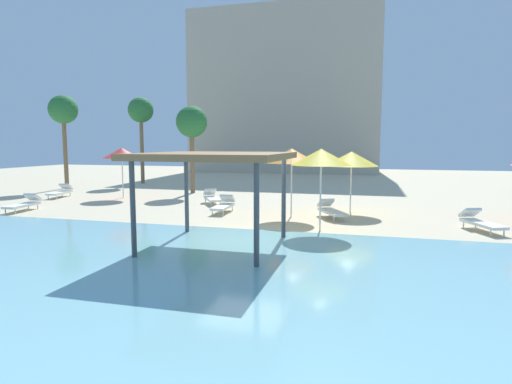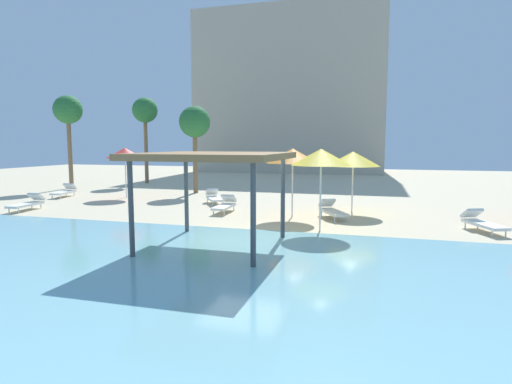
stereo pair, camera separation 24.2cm
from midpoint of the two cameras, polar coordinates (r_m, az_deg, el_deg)
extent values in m
plane|color=beige|center=(13.25, -1.19, -6.57)|extent=(80.00, 80.00, 0.00)
cube|color=#7AB7C1|center=(8.57, -11.92, -13.99)|extent=(44.00, 13.50, 0.04)
cylinder|color=#42474C|center=(14.33, -9.00, -0.41)|extent=(0.14, 0.14, 2.58)
cylinder|color=#42474C|center=(13.28, 4.20, -0.90)|extent=(0.14, 0.14, 2.58)
cylinder|color=#42474C|center=(11.42, -16.08, -2.36)|extent=(0.14, 0.14, 2.58)
cylinder|color=#42474C|center=(10.07, 0.30, -3.27)|extent=(0.14, 0.14, 2.58)
cube|color=olive|center=(12.04, -5.23, 4.92)|extent=(4.04, 4.04, 0.18)
cylinder|color=silver|center=(14.64, 9.23, -0.85)|extent=(0.06, 0.06, 2.29)
cone|color=yellow|center=(14.53, 9.33, 4.73)|extent=(2.05, 2.05, 0.56)
cylinder|color=silver|center=(18.92, 13.35, 0.36)|extent=(0.06, 0.06, 2.05)
cone|color=yellow|center=(18.83, 13.46, 4.42)|extent=(2.32, 2.32, 0.64)
cylinder|color=silver|center=(17.31, 5.37, 0.25)|extent=(0.06, 0.06, 2.23)
cone|color=orange|center=(17.21, 5.42, 4.94)|extent=(2.17, 2.17, 0.60)
cylinder|color=silver|center=(24.63, -17.06, 1.85)|extent=(0.06, 0.06, 2.23)
cone|color=red|center=(24.56, -17.17, 5.11)|extent=(2.08, 2.08, 0.57)
cylinder|color=white|center=(17.72, -3.98, -2.87)|extent=(0.05, 0.05, 0.22)
cylinder|color=white|center=(17.87, -5.45, -2.81)|extent=(0.05, 0.05, 0.22)
cylinder|color=white|center=(19.08, -2.68, -2.19)|extent=(0.05, 0.05, 0.22)
cylinder|color=white|center=(19.22, -4.05, -2.14)|extent=(0.05, 0.05, 0.22)
cube|color=white|center=(18.44, -4.02, -2.00)|extent=(0.67, 1.82, 0.10)
cube|color=white|center=(19.11, -3.36, -0.86)|extent=(0.62, 0.53, 0.40)
cylinder|color=white|center=(25.41, -24.86, -0.60)|extent=(0.05, 0.05, 0.22)
cylinder|color=white|center=(25.66, -25.79, -0.59)|extent=(0.05, 0.05, 0.22)
cylinder|color=white|center=(26.66, -23.31, -0.22)|extent=(0.05, 0.05, 0.22)
cylinder|color=white|center=(26.89, -24.21, -0.21)|extent=(0.05, 0.05, 0.22)
cube|color=white|center=(26.13, -24.54, -0.05)|extent=(0.92, 1.88, 0.10)
cube|color=white|center=(26.75, -23.79, 0.71)|extent=(0.68, 0.61, 0.40)
cylinder|color=white|center=(16.69, 12.61, -3.60)|extent=(0.05, 0.05, 0.22)
cylinder|color=white|center=(16.50, 11.09, -3.68)|extent=(0.05, 0.05, 0.22)
cylinder|color=white|center=(17.99, 10.72, -2.83)|extent=(0.05, 0.05, 0.22)
cylinder|color=white|center=(17.82, 9.29, -2.89)|extent=(0.05, 0.05, 0.22)
cube|color=white|center=(17.22, 10.91, -2.71)|extent=(1.37, 1.87, 0.10)
cube|color=white|center=(17.86, 10.01, -1.47)|extent=(0.77, 0.73, 0.40)
cylinder|color=white|center=(20.94, -29.34, -2.25)|extent=(0.05, 0.05, 0.22)
cylinder|color=white|center=(21.25, -30.34, -2.19)|extent=(0.05, 0.05, 0.22)
cylinder|color=white|center=(22.06, -26.97, -1.71)|extent=(0.05, 0.05, 0.22)
cylinder|color=white|center=(22.35, -27.96, -1.67)|extent=(0.05, 0.05, 0.22)
cube|color=white|center=(21.62, -28.65, -1.53)|extent=(0.78, 1.85, 0.10)
cube|color=white|center=(22.17, -27.49, -0.57)|extent=(0.65, 0.57, 0.40)
cylinder|color=white|center=(20.51, -4.28, -1.59)|extent=(0.05, 0.05, 0.22)
cylinder|color=white|center=(20.42, -5.59, -1.64)|extent=(0.05, 0.05, 0.22)
cylinder|color=white|center=(21.91, -5.06, -1.07)|extent=(0.05, 0.05, 0.22)
cylinder|color=white|center=(21.82, -6.30, -1.12)|extent=(0.05, 0.05, 0.22)
cube|color=white|center=(21.14, -5.32, -0.92)|extent=(1.47, 1.84, 0.10)
cube|color=white|center=(21.83, -5.70, 0.04)|extent=(0.78, 0.75, 0.40)
cylinder|color=white|center=(15.99, 31.26, -4.85)|extent=(0.05, 0.05, 0.22)
cylinder|color=white|center=(15.71, 29.87, -4.96)|extent=(0.05, 0.05, 0.22)
cylinder|color=white|center=(17.13, 28.33, -3.98)|extent=(0.05, 0.05, 0.22)
cylinder|color=white|center=(16.87, 26.99, -4.06)|extent=(0.05, 0.05, 0.22)
cube|color=white|center=(16.39, 29.10, -3.90)|extent=(1.24, 1.89, 0.10)
cube|color=white|center=(16.95, 27.70, -2.56)|extent=(0.75, 0.70, 0.40)
cylinder|color=brown|center=(33.29, -14.55, 5.66)|extent=(0.28, 0.28, 5.22)
sphere|color=#286B33|center=(33.39, -14.70, 10.75)|extent=(1.90, 1.90, 1.90)
cylinder|color=brown|center=(26.00, -8.00, 4.27)|extent=(0.28, 0.28, 4.00)
sphere|color=#286B33|center=(26.02, -8.09, 9.46)|extent=(1.90, 1.90, 1.90)
cylinder|color=brown|center=(31.22, -23.82, 5.03)|extent=(0.28, 0.28, 4.96)
sphere|color=#286B33|center=(31.30, -24.06, 10.21)|extent=(1.90, 1.90, 1.90)
cube|color=#B2A893|center=(47.11, 4.96, 13.22)|extent=(19.89, 8.27, 16.98)
camera|label=1|loc=(0.12, -89.54, 0.05)|focal=29.35mm
camera|label=2|loc=(0.12, 90.46, -0.05)|focal=29.35mm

